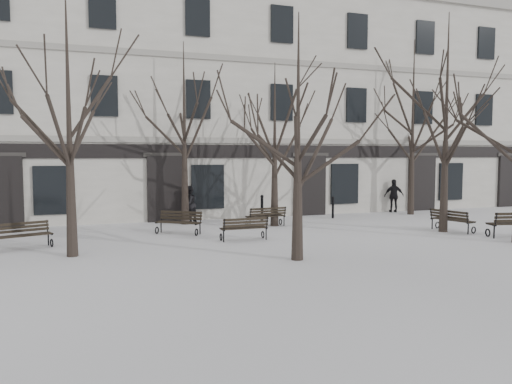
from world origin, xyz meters
name	(u,v)px	position (x,y,z in m)	size (l,w,h in m)	color
ground	(317,249)	(0.00, 0.00, 0.00)	(100.00, 100.00, 0.00)	white
building	(214,108)	(0.00, 12.96, 5.52)	(40.40, 10.20, 11.40)	beige
tree_0	(68,89)	(-7.27, 1.28, 4.80)	(5.38, 5.38, 7.69)	black
tree_1	(298,107)	(-1.29, -1.32, 4.26)	(4.78, 4.78, 6.82)	black
tree_2	(447,96)	(6.08, 1.51, 5.16)	(5.77, 5.77, 8.25)	black
tree_4	(184,111)	(-2.86, 6.84, 4.77)	(5.35, 5.35, 7.64)	black
tree_5	(275,125)	(0.54, 5.11, 4.18)	(4.68, 4.68, 6.68)	black
tree_6	(413,106)	(8.39, 6.63, 5.32)	(5.95, 5.95, 8.50)	black
bench_0	(23,234)	(-8.75, 3.01, 0.46)	(1.75, 1.13, 0.84)	black
bench_1	(244,228)	(-1.72, 2.19, 0.45)	(1.64, 0.62, 0.82)	black
bench_3	(179,222)	(-3.58, 4.35, 0.46)	(1.70, 1.45, 0.85)	black
bench_4	(266,216)	(0.15, 5.04, 0.45)	(1.67, 0.73, 0.82)	black
bench_5	(451,219)	(6.45, 1.49, 0.46)	(0.99, 1.76, 0.85)	black
bollard_a	(262,207)	(0.58, 6.73, 0.63)	(0.15, 0.15, 1.17)	black
bollard_b	(333,207)	(4.02, 6.55, 0.54)	(0.13, 0.13, 1.01)	black
pedestrian_b	(189,222)	(-2.58, 7.36, 0.00)	(0.78, 0.61, 1.60)	black
pedestrian_c	(394,212)	(8.13, 7.68, 0.00)	(0.99, 0.41, 1.69)	black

